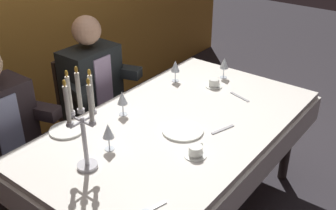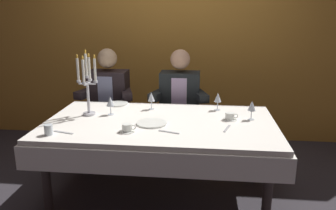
# 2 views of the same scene
# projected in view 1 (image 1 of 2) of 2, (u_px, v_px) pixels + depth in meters

# --- Properties ---
(dining_table) EXTENTS (1.94, 1.14, 0.74)m
(dining_table) POSITION_uv_depth(u_px,v_px,m) (177.00, 139.00, 2.55)
(dining_table) COLOR white
(dining_table) RESTS_ON ground_plane
(candelabra) EXTENTS (0.19, 0.19, 0.57)m
(candelabra) POSITION_uv_depth(u_px,v_px,m) (82.00, 123.00, 1.97)
(candelabra) COLOR silver
(candelabra) RESTS_ON dining_table
(dinner_plate_0) EXTENTS (0.25, 0.25, 0.01)m
(dinner_plate_0) POSITION_uv_depth(u_px,v_px,m) (183.00, 130.00, 2.41)
(dinner_plate_0) COLOR white
(dinner_plate_0) RESTS_ON dining_table
(dinner_plate_1) EXTENTS (0.21, 0.21, 0.01)m
(dinner_plate_1) POSITION_uv_depth(u_px,v_px,m) (67.00, 130.00, 2.41)
(dinner_plate_1) COLOR white
(dinner_plate_1) RESTS_ON dining_table
(wine_glass_0) EXTENTS (0.07, 0.07, 0.16)m
(wine_glass_0) POSITION_uv_depth(u_px,v_px,m) (224.00, 63.00, 3.03)
(wine_glass_0) COLOR silver
(wine_glass_0) RESTS_ON dining_table
(wine_glass_1) EXTENTS (0.07, 0.07, 0.16)m
(wine_glass_1) POSITION_uv_depth(u_px,v_px,m) (122.00, 99.00, 2.53)
(wine_glass_1) COLOR silver
(wine_glass_1) RESTS_ON dining_table
(wine_glass_2) EXTENTS (0.07, 0.07, 0.16)m
(wine_glass_2) POSITION_uv_depth(u_px,v_px,m) (175.00, 67.00, 2.98)
(wine_glass_2) COLOR silver
(wine_glass_2) RESTS_ON dining_table
(wine_glass_3) EXTENTS (0.07, 0.07, 0.16)m
(wine_glass_3) POSITION_uv_depth(u_px,v_px,m) (108.00, 132.00, 2.19)
(wine_glass_3) COLOR silver
(wine_glass_3) RESTS_ON dining_table
(coffee_cup_0) EXTENTS (0.13, 0.12, 0.06)m
(coffee_cup_0) POSITION_uv_depth(u_px,v_px,m) (196.00, 151.00, 2.18)
(coffee_cup_0) COLOR white
(coffee_cup_0) RESTS_ON dining_table
(coffee_cup_1) EXTENTS (0.13, 0.12, 0.06)m
(coffee_cup_1) POSITION_uv_depth(u_px,v_px,m) (214.00, 83.00, 2.93)
(coffee_cup_1) COLOR white
(coffee_cup_1) RESTS_ON dining_table
(fork_0) EXTENTS (0.07, 0.17, 0.01)m
(fork_0) POSITION_uv_depth(u_px,v_px,m) (240.00, 97.00, 2.80)
(fork_0) COLOR #B7B7BC
(fork_0) RESTS_ON dining_table
(fork_1) EXTENTS (0.17, 0.07, 0.01)m
(fork_1) POSITION_uv_depth(u_px,v_px,m) (223.00, 129.00, 2.42)
(fork_1) COLOR #B7B7BC
(fork_1) RESTS_ON dining_table
(fork_2) EXTENTS (0.17, 0.06, 0.01)m
(fork_2) POSITION_uv_depth(u_px,v_px,m) (151.00, 209.00, 1.82)
(fork_2) COLOR #B7B7BC
(fork_2) RESTS_ON dining_table
(seated_diner_1) EXTENTS (0.63, 0.48, 1.24)m
(seated_diner_1) POSITION_uv_depth(u_px,v_px,m) (91.00, 81.00, 3.04)
(seated_diner_1) COLOR #302623
(seated_diner_1) RESTS_ON ground_plane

